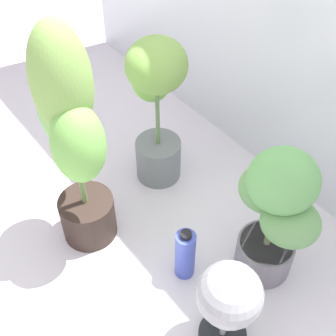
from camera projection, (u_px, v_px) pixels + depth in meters
name	position (u px, v px, depth m)	size (l,w,h in m)	color
ground_plane	(139.00, 262.00, 1.96)	(8.00, 8.00, 0.00)	silver
potted_plant_back_left	(156.00, 102.00, 2.01)	(0.33, 0.30, 0.75)	slate
potted_plant_back_right	(276.00, 209.00, 1.68)	(0.44, 0.35, 0.64)	gray
potted_plant_front_left	(72.00, 135.00, 1.67)	(0.41, 0.30, 1.03)	#32241E
floor_fan	(229.00, 298.00, 1.53)	(0.31, 0.31, 0.42)	black
nutrient_bottle	(185.00, 254.00, 1.83)	(0.08, 0.08, 0.27)	#4457C6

